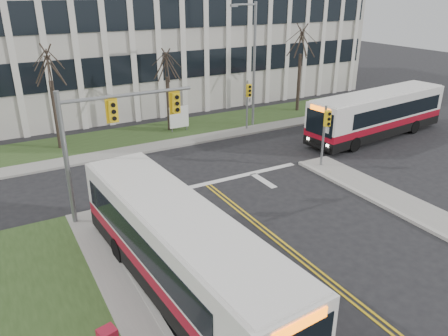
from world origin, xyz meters
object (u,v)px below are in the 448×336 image
Objects in this scene: streetlight at (252,59)px; bus_main at (180,252)px; bus_cross at (377,115)px; directory_sign at (179,117)px.

bus_main is (-13.03, -15.76, -3.60)m from streetlight.
streetlight is at bearing -141.36° from bus_cross.
directory_sign is 0.17× the size of bus_main.
directory_sign is at bearing 166.77° from streetlight.
streetlight is 6.96m from directory_sign.
streetlight is 0.77× the size of bus_main.
streetlight is 4.60× the size of directory_sign.
directory_sign is 14.42m from bus_cross.
streetlight is 9.95m from bus_cross.
streetlight is at bearing 46.37° from bus_main.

